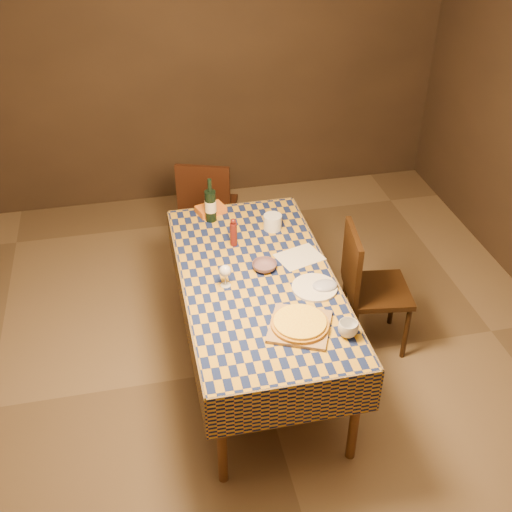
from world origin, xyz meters
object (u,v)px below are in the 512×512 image
Objects in this scene: bowl at (264,266)px; chair_far at (207,205)px; cutting_board at (300,327)px; chair_right at (366,283)px; wine_bottle at (210,205)px; white_plate at (315,288)px; pizza at (300,323)px; dining_table at (258,287)px.

chair_far is (-0.18, 1.28, -0.27)m from bowl.
chair_far is (-0.25, 1.87, -0.26)m from cutting_board.
chair_far is 1.00× the size of chair_right.
chair_far reaches higher than cutting_board.
cutting_board is at bearing -83.13° from bowl.
wine_bottle is 1.17× the size of white_plate.
chair_right is (0.90, -1.25, 0.00)m from chair_far.
cutting_board is 0.93m from chair_right.
cutting_board is 1.19× the size of white_plate.
white_plate is at bearing -61.78° from wine_bottle.
cutting_board is at bearing -82.30° from chair_far.
bowl is 0.70m from wine_bottle.
pizza is 1.90m from chair_far.
pizza is 1.28m from wine_bottle.
bowl reaches higher than dining_table.
wine_bottle is 0.35× the size of chair_right.
wine_bottle is at bearing 103.93° from cutting_board.
chair_far is 1.54m from chair_right.
pizza reaches higher than cutting_board.
dining_table is 11.90× the size of bowl.
cutting_board is at bearing 0.00° from pizza.
pizza reaches higher than white_plate.
chair_far reaches higher than white_plate.
dining_table is at bearing 104.44° from cutting_board.
cutting_board is 0.35× the size of chair_right.
bowl is at bearing 96.87° from pizza.
pizza is at bearing -83.13° from bowl.
wine_bottle is 0.35× the size of chair_far.
chair_right reaches higher than dining_table.
white_plate is (0.31, -0.18, 0.08)m from dining_table.
bowl is at bearing -81.93° from chair_far.
chair_far is at bearing 97.70° from pizza.
chair_far reaches higher than bowl.
bowl is 0.17× the size of chair_far.
chair_right reaches higher than bowl.
bowl is at bearing 52.20° from dining_table.
chair_far is (0.05, 0.63, -0.37)m from wine_bottle.
white_plate is at bearing 60.72° from pizza.
pizza is 0.39× the size of chair_right.
bowl is at bearing -70.13° from wine_bottle.
cutting_board is at bearing -76.07° from wine_bottle.
chair_far is (-0.12, 1.36, -0.17)m from dining_table.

